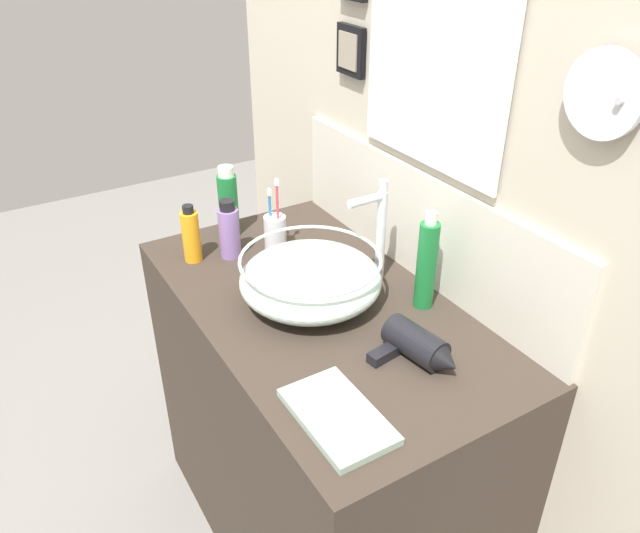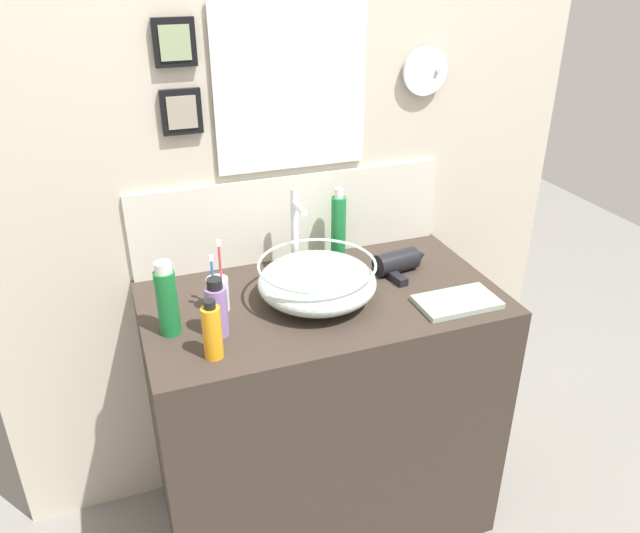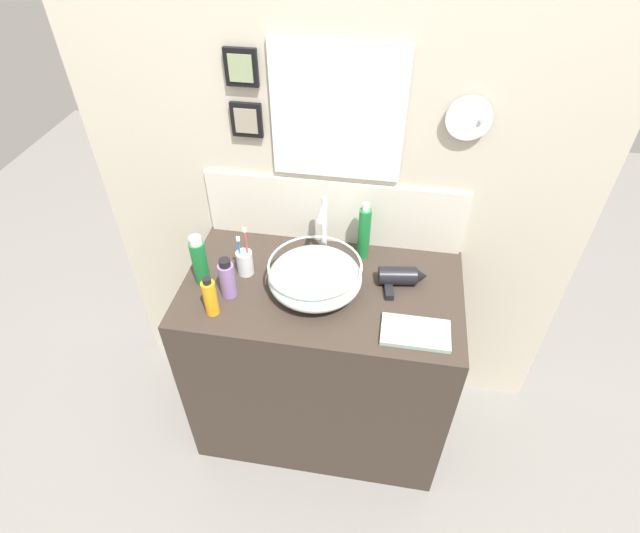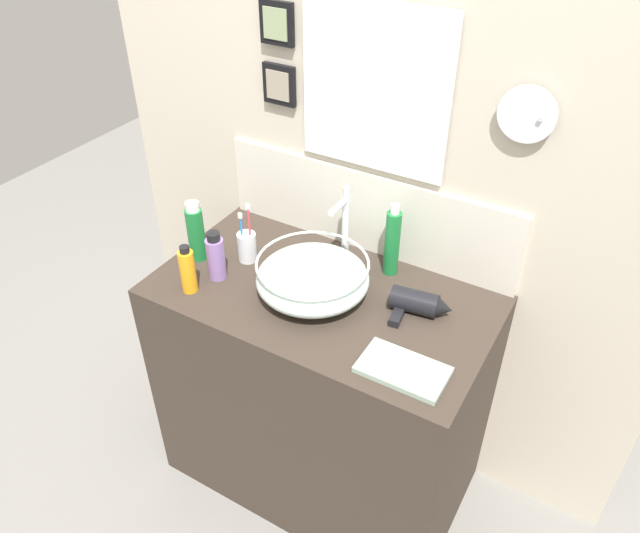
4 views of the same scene
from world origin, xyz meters
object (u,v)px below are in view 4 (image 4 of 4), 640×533
Objects in this scene: hair_drier at (418,304)px; spray_bottle at (196,232)px; faucet at (344,222)px; toothbrush_cup at (247,246)px; shampoo_bottle at (216,257)px; soap_dispenser at (188,270)px; hand_towel at (403,370)px; glass_bowl_sink at (313,278)px; lotion_bottle at (392,242)px.

spray_bottle is (-0.73, -0.11, 0.07)m from hair_drier.
toothbrush_cup is (-0.28, -0.14, -0.10)m from faucet.
toothbrush_cup is 0.13m from shampoo_bottle.
toothbrush_cup is 0.23m from soap_dispenser.
faucet reaches higher than shampoo_bottle.
soap_dispenser is at bearing -104.99° from toothbrush_cup.
soap_dispenser reaches higher than hand_towel.
glass_bowl_sink is 0.32m from hair_drier.
soap_dispenser is (-0.49, -0.39, -0.04)m from lotion_bottle.
toothbrush_cup reaches higher than spray_bottle.
glass_bowl_sink is at bearing -90.00° from faucet.
glass_bowl_sink reaches higher than hand_towel.
glass_bowl_sink is 1.46× the size of hand_towel.
hair_drier is 0.58m from toothbrush_cup.
shampoo_bottle is at bearing -102.40° from toothbrush_cup.
lotion_bottle is at bearing 38.89° from soap_dispenser.
faucet is 0.41m from shampoo_bottle.
hair_drier is at bearing 15.27° from glass_bowl_sink.
glass_bowl_sink is at bearing 157.01° from hand_towel.
spray_bottle is 0.62m from lotion_bottle.
soap_dispenser is 0.71m from hand_towel.
glass_bowl_sink is 0.40m from hand_towel.
hair_drier is 0.81× the size of hand_towel.
spray_bottle is at bearing -153.51° from toothbrush_cup.
faucet is 0.48m from spray_bottle.
spray_bottle is 0.90× the size of hand_towel.
toothbrush_cup reaches higher than glass_bowl_sink.
glass_bowl_sink is 0.21m from faucet.
glass_bowl_sink is at bearing 13.85° from shampoo_bottle.
shampoo_bottle is at bearing 173.07° from hand_towel.
faucet is 1.31× the size of spray_bottle.
lotion_bottle is 1.54× the size of soap_dispenser.
faucet reaches higher than hand_towel.
faucet reaches higher than soap_dispenser.
lotion_bottle reaches higher than spray_bottle.
hair_drier is (0.31, -0.11, -0.12)m from faucet.
toothbrush_cup is 0.47m from lotion_bottle.
lotion_bottle is at bearing 55.59° from glass_bowl_sink.
hair_drier is (0.31, 0.08, -0.03)m from glass_bowl_sink.
glass_bowl_sink is 0.42m from spray_bottle.
toothbrush_cup is (-0.28, 0.05, -0.01)m from glass_bowl_sink.
faucet is at bearing 27.41° from toothbrush_cup.
faucet is 1.28× the size of toothbrush_cup.
spray_bottle is 0.17m from soap_dispenser.
shampoo_bottle is 0.68m from hand_towel.
hair_drier is at bearing -19.35° from faucet.
faucet is at bearing 27.10° from spray_bottle.
hair_drier reaches higher than hand_towel.
lotion_bottle is (0.57, 0.25, 0.02)m from spray_bottle.
toothbrush_cup is 0.17m from spray_bottle.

